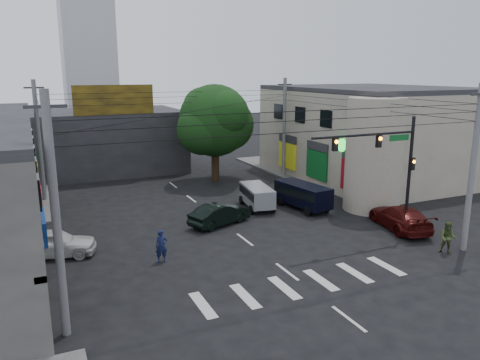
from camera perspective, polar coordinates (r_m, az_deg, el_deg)
ground at (r=26.33m, az=2.45°, el=-8.67°), size 160.00×160.00×0.00m
sidewalk_far_right at (r=50.23m, az=11.62°, el=1.72°), size 16.00×16.00×0.15m
building_right at (r=45.71m, az=15.51°, el=5.40°), size 14.00×18.00×8.00m
corner_column at (r=34.44m, az=16.02°, el=2.97°), size 4.00×4.00×8.00m
building_far at (r=48.80m, az=-15.79°, el=4.66°), size 14.00×10.00×6.00m
billboard at (r=43.55m, az=-15.13°, el=9.43°), size 7.00×0.30×2.60m
tower_distant at (r=93.27m, az=-18.42°, el=20.03°), size 9.00×9.00×44.00m
street_tree at (r=41.85m, az=-3.09°, el=7.21°), size 6.40×6.40×8.70m
traffic_gantry at (r=28.53m, az=17.68°, el=2.53°), size 7.10×0.35×7.20m
utility_pole_near_left at (r=18.07m, az=-21.52°, el=-4.44°), size 0.32×0.32×9.20m
utility_pole_near_right at (r=28.13m, az=26.47°, el=1.14°), size 0.32×0.32×9.20m
utility_pole_far_left at (r=38.16m, az=-23.28°, el=4.27°), size 0.32×0.32×9.20m
utility_pole_far_right at (r=43.83m, az=5.40°, el=6.29°), size 0.32×0.32×9.20m
dark_sedan at (r=30.47m, az=-2.51°, el=-4.19°), size 4.29×5.25×1.41m
white_compact at (r=27.28m, az=-21.86°, el=-7.14°), size 3.94×5.33×1.52m
maroon_sedan at (r=31.34m, az=18.90°, el=-4.32°), size 4.34×6.11×1.51m
silver_minivan at (r=34.04m, az=2.08°, el=-2.12°), size 4.32×2.77×1.65m
navy_van at (r=34.18m, az=7.66°, el=-2.01°), size 5.09×3.09×1.83m
traffic_officer at (r=24.97m, az=-9.55°, el=-7.96°), size 0.70×0.52×1.73m
pedestrian_olive at (r=28.09m, az=24.01°, el=-6.46°), size 1.52×1.51×1.80m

